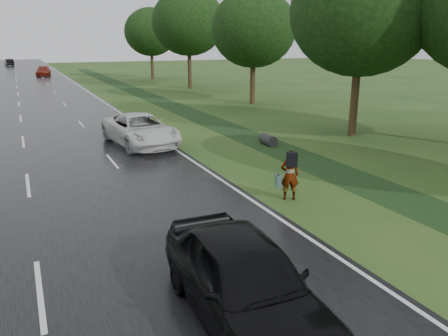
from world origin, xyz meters
name	(u,v)px	position (x,y,z in m)	size (l,w,h in m)	color
ground	(40,295)	(0.00, 0.00, 0.00)	(220.00, 220.00, 0.00)	#224A1A
road	(17,89)	(0.00, 45.00, 0.02)	(14.00, 180.00, 0.04)	black
edge_stripe_east	(81,87)	(6.75, 45.00, 0.04)	(0.12, 180.00, 0.01)	silver
center_line	(17,89)	(0.00, 45.00, 0.04)	(0.12, 180.00, 0.01)	silver
drainage_ditch	(204,118)	(11.50, 18.71, 0.04)	(2.20, 120.00, 0.56)	#183213
tree_east_b	(362,11)	(17.00, 10.00, 6.68)	(7.60, 7.60, 10.11)	#3C2B18
tree_east_c	(254,29)	(18.20, 24.00, 6.14)	(7.00, 7.00, 9.29)	#3C2B18
tree_east_d	(189,22)	(17.80, 38.00, 7.15)	(8.00, 8.00, 10.76)	#3C2B18
tree_east_f	(151,32)	(17.50, 52.00, 6.37)	(7.20, 7.20, 9.62)	#3C2B18
pedestrian	(289,174)	(7.96, 2.68, 0.89)	(0.84, 0.87, 1.72)	#A5998C
white_pickup	(140,130)	(5.50, 12.65, 0.82)	(2.60, 5.63, 1.57)	silver
dark_sedan	(245,280)	(3.50, -2.62, 0.89)	(2.01, 4.99, 1.70)	black
far_car_red	(43,71)	(3.90, 64.52, 0.74)	(1.96, 4.83, 1.40)	maroon
far_car_dark	(9,62)	(-1.00, 97.61, 0.77)	(1.54, 4.43, 1.46)	black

